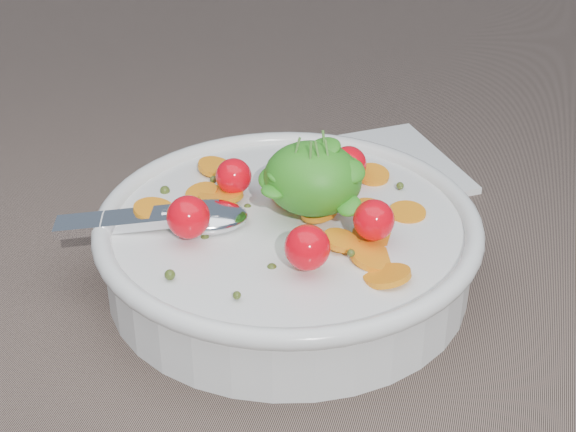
# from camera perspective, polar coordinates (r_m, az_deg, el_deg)

# --- Properties ---
(ground) EXTENTS (6.00, 6.00, 0.00)m
(ground) POSITION_cam_1_polar(r_m,az_deg,el_deg) (0.64, -2.33, -4.50)
(ground) COLOR #786255
(ground) RESTS_ON ground
(bowl) EXTENTS (0.29, 0.27, 0.12)m
(bowl) POSITION_cam_1_polar(r_m,az_deg,el_deg) (0.63, 0.01, -1.78)
(bowl) COLOR silver
(bowl) RESTS_ON ground
(napkin) EXTENTS (0.21, 0.20, 0.01)m
(napkin) POSITION_cam_1_polar(r_m,az_deg,el_deg) (0.78, 4.99, 2.96)
(napkin) COLOR silver
(napkin) RESTS_ON ground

